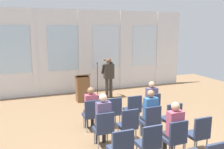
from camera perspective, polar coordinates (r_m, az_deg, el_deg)
The scene contains 22 objects.
ground_plane at distance 6.31m, azimuth 8.67°, elevation -17.13°, with size 15.79×15.79×0.00m, color #846647.
rear_partition at distance 11.30m, azimuth -6.23°, elevation 5.56°, with size 10.34×0.14×3.82m.
speaker at distance 10.24m, azimuth -0.79°, elevation -0.10°, with size 0.51×0.69×1.73m.
mic_stand at distance 10.45m, azimuth -3.47°, elevation -3.69°, with size 0.28×0.28×1.55m.
lectern at distance 9.92m, azimuth -7.02°, elevation -3.24°, with size 0.60×0.48×1.16m.
chair_r0_c0 at distance 7.07m, azimuth -4.88°, elevation -9.15°, with size 0.46×0.44×0.94m.
audience_r0_c0 at distance 7.09m, azimuth -5.09°, elevation -7.52°, with size 0.36×0.39×1.30m.
chair_r0_c1 at distance 7.27m, azimuth 0.25°, elevation -8.54°, with size 0.46×0.44×0.94m.
chair_r0_c2 at distance 7.53m, azimuth 5.05°, elevation -7.91°, with size 0.46×0.44×0.94m.
chair_r0_c3 at distance 7.83m, azimuth 9.49°, elevation -7.27°, with size 0.46×0.44×0.94m.
audience_r0_c3 at distance 7.84m, azimuth 9.23°, elevation -5.75°, with size 0.36×0.39×1.31m.
chair_r1_c0 at distance 6.10m, azimuth -1.95°, elevation -12.45°, with size 0.46×0.44×0.94m.
audience_r1_c0 at distance 6.08m, azimuth -2.21°, elevation -10.18°, with size 0.36×0.39×1.39m.
chair_r1_c1 at distance 6.33m, azimuth 3.90°, elevation -11.58°, with size 0.46×0.44×0.94m.
chair_r1_c2 at distance 6.63m, azimuth 9.26°, elevation -10.67°, with size 0.46×0.44×0.94m.
audience_r1_c2 at distance 6.61m, azimuth 8.97°, elevation -8.70°, with size 0.36×0.39×1.36m.
chair_r1_c3 at distance 6.97m, azimuth 14.10°, elevation -9.76°, with size 0.46×0.44×0.94m.
chair_r2_c0 at distance 5.18m, azimuth 2.17°, elevation -16.91°, with size 0.46×0.44×0.94m.
chair_r2_c1 at distance 5.45m, azimuth 8.91°, elevation -15.56°, with size 0.46×0.44×0.94m.
chair_r2_c2 at distance 5.79m, azimuth 14.86°, elevation -14.18°, with size 0.46×0.44×0.94m.
audience_r2_c2 at distance 5.76m, azimuth 14.49°, elevation -11.99°, with size 0.36×0.39×1.34m.
chair_r2_c3 at distance 6.18m, azimuth 20.04°, elevation -12.84°, with size 0.46×0.44×0.94m.
Camera 1 is at (-2.82, -4.82, 2.94)m, focal length 38.28 mm.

